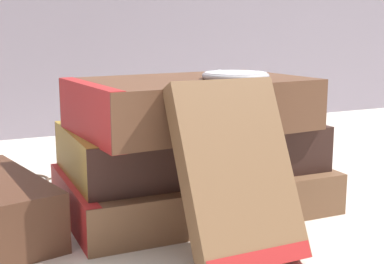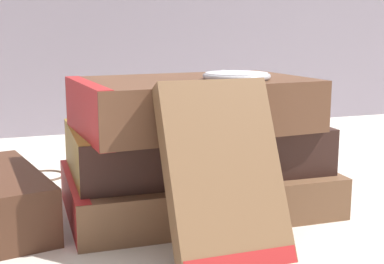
% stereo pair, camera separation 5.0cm
% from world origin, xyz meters
% --- Properties ---
extents(ground_plane, '(3.00, 3.00, 0.00)m').
position_xyz_m(ground_plane, '(0.00, 0.00, 0.00)').
color(ground_plane, beige).
extents(book_flat_bottom, '(0.24, 0.15, 0.04)m').
position_xyz_m(book_flat_bottom, '(0.04, 0.04, 0.02)').
color(book_flat_bottom, brown).
rests_on(book_flat_bottom, ground_plane).
extents(book_flat_middle, '(0.23, 0.14, 0.04)m').
position_xyz_m(book_flat_middle, '(0.04, 0.05, 0.06)').
color(book_flat_middle, '#331E19').
rests_on(book_flat_middle, book_flat_bottom).
extents(book_flat_top, '(0.21, 0.14, 0.05)m').
position_xyz_m(book_flat_top, '(0.03, 0.03, 0.10)').
color(book_flat_top, brown).
rests_on(book_flat_top, book_flat_middle).
extents(book_leaning_front, '(0.08, 0.07, 0.13)m').
position_xyz_m(book_leaning_front, '(0.02, -0.07, 0.06)').
color(book_leaning_front, brown).
rests_on(book_leaning_front, ground_plane).
extents(pocket_watch, '(0.06, 0.06, 0.01)m').
position_xyz_m(pocket_watch, '(0.07, 0.01, 0.13)').
color(pocket_watch, silver).
rests_on(pocket_watch, book_flat_top).
extents(reading_glasses, '(0.11, 0.06, 0.00)m').
position_xyz_m(reading_glasses, '(-0.06, 0.20, 0.00)').
color(reading_glasses, '#4C3828').
rests_on(reading_glasses, ground_plane).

